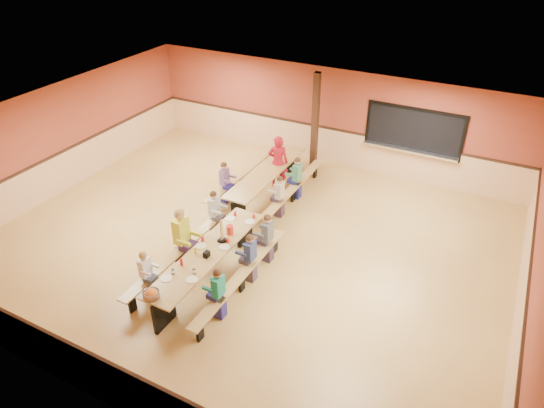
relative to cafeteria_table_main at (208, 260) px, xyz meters
The scene contains 23 objects.
ground 1.66m from the cafeteria_table_main, 86.50° to the left, with size 12.00×12.00×0.00m, color #A47D3E.
room_envelope 1.58m from the cafeteria_table_main, 86.50° to the left, with size 12.04×10.04×3.02m.
kitchen_pass_through 7.13m from the cafeteria_table_main, 67.57° to the left, with size 2.78×0.28×1.38m.
structural_post 6.05m from the cafeteria_table_main, 91.00° to the left, with size 0.18×0.18×3.00m, color black.
cafeteria_table_main is the anchor object (origin of this frame).
cafeteria_table_second 3.87m from the cafeteria_table_main, 98.95° to the left, with size 1.91×3.70×0.74m.
seated_child_white_left 1.33m from the cafeteria_table_main, 128.39° to the right, with size 0.33×0.27×1.13m, color white, non-canonical shape.
seated_adult_yellow 0.87m from the cafeteria_table_main, 165.98° to the left, with size 0.48×0.39×1.44m, color yellow, non-canonical shape.
seated_child_grey_left 1.72m from the cafeteria_table_main, 118.61° to the left, with size 0.36×0.30×1.20m, color #AFAFAF, non-canonical shape.
seated_child_teal_right 1.19m from the cafeteria_table_main, 45.99° to the right, with size 0.35×0.29×1.17m, color #198268, non-canonical shape.
seated_child_navy_right 0.92m from the cafeteria_table_main, 25.59° to the left, with size 0.36×0.29×1.18m, color navy, non-canonical shape.
seated_child_char_right 1.44m from the cafeteria_table_main, 54.92° to the left, with size 0.38×0.31×1.22m, color #4B4F54, non-canonical shape.
seated_child_purple_sec 3.26m from the cafeteria_table_main, 115.93° to the left, with size 0.36×0.29×1.19m, color #704E7C, non-canonical shape.
seated_child_green_sec 4.05m from the cafeteria_table_main, 86.83° to the left, with size 0.37×0.31×1.22m, color #3D7E5D, non-canonical shape.
seated_child_tan_sec 2.99m from the cafeteria_table_main, 85.72° to the left, with size 0.34×0.28×1.16m, color #B5AE90, non-canonical shape.
standing_woman 4.39m from the cafeteria_table_main, 96.83° to the left, with size 0.58×0.38×1.60m, color #A71322.
punch_pitcher 0.85m from the cafeteria_table_main, 83.88° to the left, with size 0.16×0.16×0.22m, color red.
chip_bowl 1.68m from the cafeteria_table_main, 95.42° to the right, with size 0.32×0.32×0.15m, color orange, non-canonical shape.
napkin_dispenser 0.33m from the cafeteria_table_main, 60.98° to the right, with size 0.10×0.14×0.13m, color black.
condiment_mustard 0.39m from the cafeteria_table_main, 137.23° to the right, with size 0.06×0.06×0.17m, color yellow.
condiment_ketchup 0.72m from the cafeteria_table_main, 109.08° to the right, with size 0.06×0.06×0.17m, color #B2140F.
table_paddle 0.59m from the cafeteria_table_main, 80.34° to the left, with size 0.16×0.16×0.56m.
place_settings 0.27m from the cafeteria_table_main, 86.42° to the left, with size 0.65×3.30×0.11m, color beige, non-canonical shape.
Camera 1 is at (4.92, -8.23, 7.05)m, focal length 32.00 mm.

